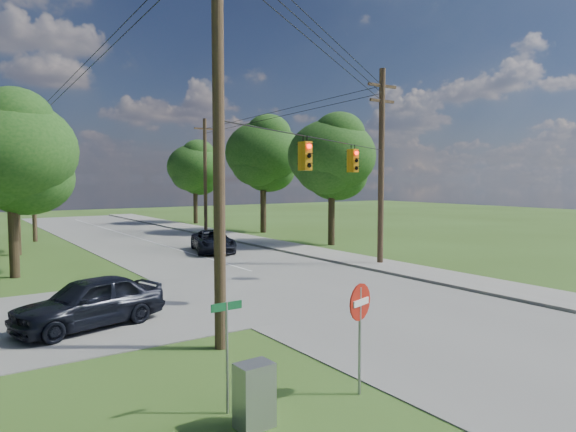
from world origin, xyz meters
TOP-DOWN VIEW (x-y plane):
  - ground at (0.00, 0.00)m, footprint 140.00×140.00m
  - main_road at (2.00, 5.00)m, footprint 10.00×100.00m
  - sidewalk_east at (8.70, 5.00)m, footprint 2.60×100.00m
  - pole_sw at (-4.60, 0.40)m, footprint 2.00×0.32m
  - pole_ne at (8.90, 8.00)m, footprint 2.00×0.32m
  - pole_north_e at (8.90, 30.00)m, footprint 2.00×0.32m
  - pole_north_w at (-5.00, 30.00)m, footprint 2.00×0.32m
  - power_lines at (1.50, 11.54)m, footprint 13.93×29.62m
  - traffic_signals at (2.55, 4.43)m, footprint 4.91×3.27m
  - tree_w_near at (-8.00, 15.00)m, footprint 6.00×6.00m
  - tree_w_mid at (-7.00, 23.00)m, footprint 6.40×6.40m
  - tree_e_near at (12.00, 16.00)m, footprint 6.20×6.20m
  - tree_e_mid at (12.50, 26.00)m, footprint 6.60×6.60m
  - tree_e_far at (11.50, 38.00)m, footprint 5.80×5.80m
  - car_cross_dark at (-7.09, 4.45)m, footprint 4.96×2.96m
  - car_main_north at (3.42, 17.29)m, footprint 3.63×5.43m
  - control_cabinet at (-6.12, -4.00)m, footprint 0.70×0.52m
  - do_not_enter_sign at (-3.50, -4.00)m, footprint 0.78×0.26m
  - street_name_sign at (-6.27, -3.20)m, footprint 0.67×0.05m

SIDE VIEW (x-z plane):
  - ground at x=0.00m, z-range 0.00..0.00m
  - main_road at x=2.00m, z-range 0.00..0.03m
  - sidewalk_east at x=8.70m, z-range 0.00..0.12m
  - control_cabinet at x=-6.12m, z-range 0.00..1.22m
  - car_main_north at x=3.42m, z-range 0.03..1.41m
  - car_cross_dark at x=-7.09m, z-range 0.03..1.61m
  - street_name_sign at x=-6.27m, z-range 0.34..2.59m
  - do_not_enter_sign at x=-3.50m, z-range 0.55..2.97m
  - pole_north_e at x=8.90m, z-range 0.13..10.13m
  - pole_north_w at x=-5.00m, z-range 0.13..10.13m
  - pole_ne at x=8.90m, z-range 0.22..10.72m
  - traffic_signals at x=2.55m, z-range 4.97..6.02m
  - tree_e_far at x=11.50m, z-range 1.76..10.08m
  - tree_w_near at x=-8.00m, z-range 1.72..10.12m
  - pole_sw at x=-4.60m, z-range 0.23..12.23m
  - tree_e_near at x=12.00m, z-range 1.85..10.66m
  - tree_w_mid at x=-7.00m, z-range 1.97..11.19m
  - tree_e_mid at x=12.50m, z-range 2.09..11.73m
  - power_lines at x=1.50m, z-range 6.69..11.62m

